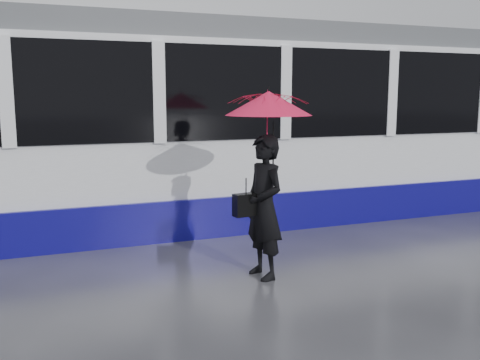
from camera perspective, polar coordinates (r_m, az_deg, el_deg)
name	(u,v)px	position (r m, az deg, el deg)	size (l,w,h in m)	color
ground	(174,269)	(6.86, -7.09, -9.43)	(90.00, 90.00, 0.00)	#2A292E
rails	(137,224)	(9.21, -10.94, -4.67)	(34.00, 1.51, 0.02)	#3F3D38
woman	(264,207)	(6.33, 2.56, -2.90)	(0.62, 0.41, 1.71)	black
umbrella	(268,120)	(6.22, 3.05, 6.38)	(1.15, 1.15, 1.16)	#E5136E
handbag	(246,205)	(6.26, 0.64, -2.65)	(0.32, 0.18, 0.45)	black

